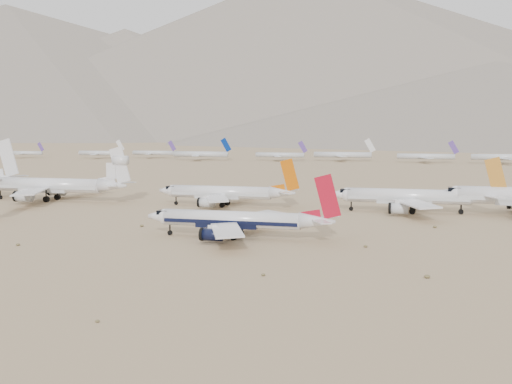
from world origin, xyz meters
TOP-DOWN VIEW (x-y plane):
  - ground at (0.00, 0.00)m, footprint 7000.00×7000.00m
  - main_airliner at (-2.99, 5.02)m, footprint 40.90×39.95m
  - row2_gold_tail at (32.88, 57.37)m, footprint 45.21×44.22m
  - row2_orange_tail at (-22.56, 57.44)m, footprint 41.71×40.81m
  - row2_white_trijet at (-80.67, 56.64)m, footprint 51.07×49.91m
  - distant_storage_row at (43.15, 320.86)m, footprint 617.01×60.20m
  - mountain_range at (70.18, 1648.01)m, footprint 7354.00×3024.00m
  - desert_scrub at (6.83, -27.84)m, footprint 273.62×121.67m

SIDE VIEW (x-z plane):
  - ground at x=0.00m, z-range 0.00..0.00m
  - desert_scrub at x=6.83m, z-range -0.03..0.60m
  - main_airliner at x=-2.99m, z-range -3.25..11.18m
  - row2_orange_tail at x=-22.56m, z-range -3.26..11.61m
  - distant_storage_row at x=43.15m, z-range -2.68..11.33m
  - row2_gold_tail at x=32.88m, z-range -3.55..12.55m
  - row2_white_trijet at x=-80.67m, z-range -3.81..14.29m
  - mountain_range at x=70.18m, z-range -44.68..425.32m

